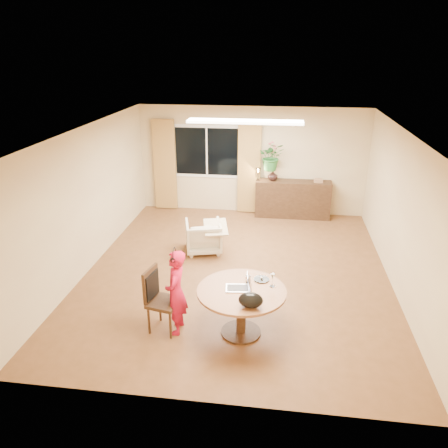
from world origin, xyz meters
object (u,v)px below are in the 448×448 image
child (176,292)px  sideboard (293,199)px  dining_chair (164,301)px  armchair (203,236)px  dining_table (241,299)px

child → sideboard: 5.21m
dining_chair → child: child is taller
dining_chair → sideboard: size_ratio=0.54×
child → armchair: 2.72m
child → sideboard: bearing=159.1°
dining_chair → armchair: size_ratio=1.37×
armchair → dining_chair: bearing=73.6°
child → armchair: bearing=-179.7°
dining_chair → armchair: 2.70m
armchair → child: bearing=77.5°
armchair → sideboard: (1.80, 2.22, 0.13)m
child → armchair: size_ratio=1.81×
dining_table → dining_chair: 1.12m
dining_chair → child: bearing=11.6°
sideboard → armchair: bearing=-129.0°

